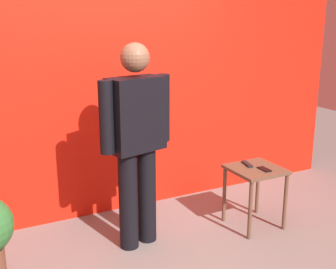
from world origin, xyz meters
TOP-DOWN VIEW (x-y plane):
  - back_wall_red at (0.00, 1.45)m, footprint 5.52×0.12m
  - standing_person at (-0.08, 0.64)m, footprint 0.70×0.34m
  - side_table at (1.05, 0.45)m, footprint 0.47×0.47m
  - cell_phone at (1.09, 0.38)m, footprint 0.07×0.15m
  - tv_remote at (1.03, 0.56)m, footprint 0.08×0.18m

SIDE VIEW (x-z plane):
  - side_table at x=1.05m, z-range 0.19..0.78m
  - cell_phone at x=1.09m, z-range 0.59..0.60m
  - tv_remote at x=1.03m, z-range 0.59..0.61m
  - standing_person at x=-0.08m, z-range 0.11..1.87m
  - back_wall_red at x=0.00m, z-range 0.00..2.76m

